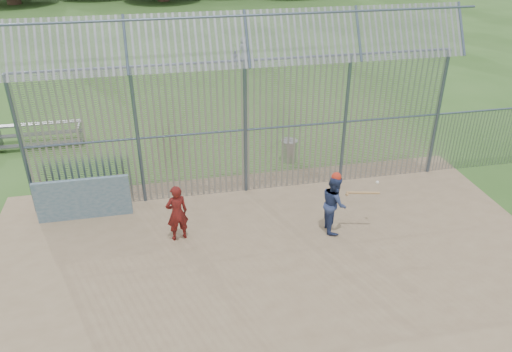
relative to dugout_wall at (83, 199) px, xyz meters
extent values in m
plane|color=#2D511E|center=(4.60, -2.90, -0.62)|extent=(120.00, 120.00, 0.00)
cube|color=#756047|center=(4.60, -3.40, -0.61)|extent=(14.00, 10.00, 0.02)
cube|color=#38566B|center=(0.00, 0.00, 0.00)|extent=(2.50, 0.12, 1.20)
imported|color=navy|center=(6.47, -1.89, 0.20)|extent=(0.67, 0.83, 1.59)
imported|color=maroon|center=(2.44, -1.50, 0.17)|extent=(0.63, 0.49, 1.55)
imported|color=slate|center=(7.14, 14.81, 0.05)|extent=(0.78, 0.69, 1.34)
imported|color=slate|center=(6.49, 13.73, -0.17)|extent=(0.56, 0.33, 0.90)
sphere|color=#B32917|center=(6.47, -1.89, 0.97)|extent=(0.25, 0.25, 0.25)
cylinder|color=#AA7F4C|center=(7.17, -2.04, 0.52)|extent=(0.84, 0.26, 0.07)
sphere|color=#AA7F4C|center=(6.74, -2.04, 0.52)|extent=(0.09, 0.09, 0.09)
sphere|color=white|center=(7.61, -1.90, 0.69)|extent=(0.09, 0.09, 0.09)
cylinder|color=#92949A|center=(6.40, 2.31, -0.27)|extent=(0.52, 0.52, 0.70)
cylinder|color=#9EA0A5|center=(6.40, 2.31, 0.10)|extent=(0.56, 0.56, 0.05)
sphere|color=#9EA0A5|center=(6.40, 2.31, 0.15)|extent=(0.10, 0.10, 0.10)
cube|color=slate|center=(-2.05, 4.93, -0.42)|extent=(3.00, 0.25, 0.05)
cube|color=slate|center=(-2.05, 5.28, -0.17)|extent=(3.00, 0.25, 0.05)
cube|color=slate|center=(-2.05, 5.63, 0.08)|extent=(3.00, 0.25, 0.05)
cube|color=slate|center=(-0.65, 5.28, -0.27)|extent=(0.06, 0.90, 0.70)
cylinder|color=#47566B|center=(-1.40, 0.60, 1.38)|extent=(0.10, 0.10, 4.00)
cylinder|color=#47566B|center=(1.60, 0.60, 1.38)|extent=(0.10, 0.10, 4.00)
cylinder|color=#47566B|center=(4.60, 0.60, 1.38)|extent=(0.10, 0.10, 4.00)
cylinder|color=#47566B|center=(7.60, 0.60, 1.38)|extent=(0.10, 0.10, 4.00)
cylinder|color=#47566B|center=(10.60, 0.60, 1.38)|extent=(0.10, 0.10, 4.00)
cylinder|color=#47566B|center=(4.60, 0.60, 3.38)|extent=(12.00, 0.07, 0.07)
cylinder|color=#47566B|center=(4.60, 0.60, 1.38)|extent=(12.00, 0.06, 0.06)
cube|color=gray|center=(4.60, 0.60, 1.38)|extent=(12.00, 0.02, 4.00)
cube|color=gray|center=(4.60, 0.23, 4.03)|extent=(12.00, 0.77, 1.31)
cylinder|color=#47566B|center=(10.60, 0.60, 0.38)|extent=(0.08, 0.08, 2.00)
camera|label=1|loc=(2.25, -12.30, 6.99)|focal=35.00mm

